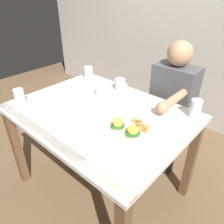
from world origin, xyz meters
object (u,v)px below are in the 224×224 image
object	(u,v)px
eggs_benedict_plate	(127,130)
fruit_bowl	(103,90)
water_glass_far	(195,109)
water_glass_extra	(89,74)
coffee_mug	(120,84)
dining_table	(100,124)
fork	(122,103)
water_glass_near	(20,98)
diner_person	(171,102)

from	to	relation	value
eggs_benedict_plate	fruit_bowl	world-z (taller)	eggs_benedict_plate
water_glass_far	water_glass_extra	xyz separation A→B (m)	(-0.99, -0.02, -0.01)
fruit_bowl	coffee_mug	size ratio (longest dim) A/B	1.08
water_glass_extra	fruit_bowl	bearing A→B (deg)	-23.53
water_glass_far	dining_table	bearing A→B (deg)	-144.72
fruit_bowl	fork	xyz separation A→B (m)	(0.21, -0.02, -0.03)
water_glass_near	dining_table	bearing A→B (deg)	32.58
fruit_bowl	diner_person	distance (m)	0.57
fork	diner_person	xyz separation A→B (m)	(0.18, 0.41, -0.09)
dining_table	fruit_bowl	bearing A→B (deg)	128.74
water_glass_extra	water_glass_far	bearing A→B (deg)	1.03
eggs_benedict_plate	water_glass_extra	bearing A→B (deg)	151.90
dining_table	eggs_benedict_plate	xyz separation A→B (m)	(0.30, -0.07, 0.13)
fork	water_glass_near	bearing A→B (deg)	-136.74
fruit_bowl	water_glass_near	bearing A→B (deg)	-121.50
fork	water_glass_extra	world-z (taller)	water_glass_extra
fork	dining_table	bearing A→B (deg)	-103.27
fork	eggs_benedict_plate	bearing A→B (deg)	-45.57
diner_person	water_glass_extra	bearing A→B (deg)	-160.01
water_glass_near	water_glass_extra	world-z (taller)	water_glass_near
coffee_mug	water_glass_far	distance (m)	0.62
dining_table	diner_person	world-z (taller)	diner_person
fruit_bowl	fork	bearing A→B (deg)	-5.45
coffee_mug	diner_person	world-z (taller)	diner_person
eggs_benedict_plate	fruit_bowl	distance (m)	0.54
fruit_bowl	fork	distance (m)	0.21
dining_table	fork	world-z (taller)	fork
fork	diner_person	world-z (taller)	diner_person
fruit_bowl	diner_person	size ratio (longest dim) A/B	0.11
diner_person	water_glass_near	bearing A→B (deg)	-128.04
fork	fruit_bowl	bearing A→B (deg)	174.55
eggs_benedict_plate	diner_person	distance (m)	0.68
dining_table	fork	size ratio (longest dim) A/B	8.79
dining_table	diner_person	size ratio (longest dim) A/B	1.05
water_glass_near	eggs_benedict_plate	bearing A→B (deg)	16.94
water_glass_extra	diner_person	bearing A→B (deg)	19.99
fruit_bowl	water_glass_extra	xyz separation A→B (m)	(-0.31, 0.14, 0.02)
coffee_mug	water_glass_near	bearing A→B (deg)	-119.14
fruit_bowl	water_glass_extra	world-z (taller)	water_glass_extra
eggs_benedict_plate	fork	bearing A→B (deg)	134.43
eggs_benedict_plate	diner_person	world-z (taller)	diner_person
fruit_bowl	water_glass_near	world-z (taller)	water_glass_near
dining_table	water_glass_far	world-z (taller)	water_glass_far
fork	water_glass_extra	bearing A→B (deg)	163.41
water_glass_near	water_glass_extra	xyz separation A→B (m)	(0.01, 0.65, -0.00)
eggs_benedict_plate	water_glass_far	distance (m)	0.48
fruit_bowl	water_glass_far	distance (m)	0.70
eggs_benedict_plate	water_glass_near	size ratio (longest dim) A/B	2.29
coffee_mug	fruit_bowl	bearing A→B (deg)	-109.96
eggs_benedict_plate	water_glass_extra	size ratio (longest dim) A/B	2.41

